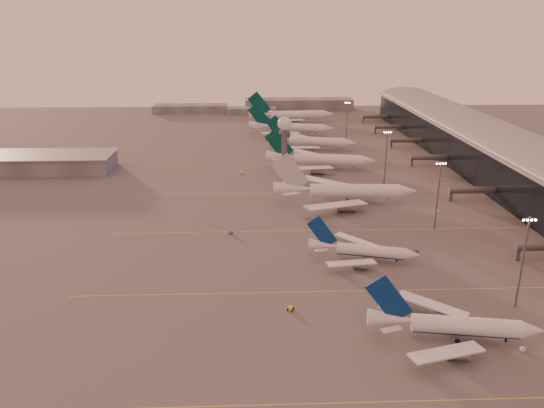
{
  "coord_description": "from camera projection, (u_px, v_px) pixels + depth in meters",
  "views": [
    {
      "loc": [
        -10.04,
        -119.2,
        70.15
      ],
      "look_at": [
        -3.0,
        61.92,
        7.8
      ],
      "focal_mm": 35.0,
      "sensor_mm": 36.0,
      "label": 1
    }
  ],
  "objects": [
    {
      "name": "ground",
      "position": [
        293.0,
        311.0,
        135.82
      ],
      "size": [
        700.0,
        700.0,
        0.0
      ],
      "primitive_type": "plane",
      "color": "#565353",
      "rests_on": "ground"
    },
    {
      "name": "taxiway_markings",
      "position": [
        365.0,
        229.0,
        189.83
      ],
      "size": [
        180.0,
        185.25,
        0.02
      ],
      "color": "gold",
      "rests_on": "ground"
    },
    {
      "name": "terminal",
      "position": [
        512.0,
        161.0,
        240.38
      ],
      "size": [
        57.0,
        362.0,
        23.04
      ],
      "color": "black",
      "rests_on": "ground"
    },
    {
      "name": "hangar",
      "position": [
        30.0,
        162.0,
        262.29
      ],
      "size": [
        82.0,
        27.0,
        8.5
      ],
      "color": "slate",
      "rests_on": "ground"
    },
    {
      "name": "radar_tower",
      "position": [
        285.0,
        136.0,
        242.57
      ],
      "size": [
        6.4,
        6.4,
        31.1
      ],
      "color": "#515458",
      "rests_on": "ground"
    },
    {
      "name": "mast_a",
      "position": [
        523.0,
        258.0,
        133.48
      ],
      "size": [
        3.6,
        0.56,
        25.0
      ],
      "color": "#515458",
      "rests_on": "ground"
    },
    {
      "name": "mast_b",
      "position": [
        438.0,
        192.0,
        185.34
      ],
      "size": [
        3.6,
        0.56,
        25.0
      ],
      "color": "#515458",
      "rests_on": "ground"
    },
    {
      "name": "mast_c",
      "position": [
        386.0,
        155.0,
        237.12
      ],
      "size": [
        3.6,
        0.56,
        25.0
      ],
      "color": "#515458",
      "rests_on": "ground"
    },
    {
      "name": "mast_d",
      "position": [
        347.0,
        120.0,
        322.09
      ],
      "size": [
        3.6,
        0.56,
        25.0
      ],
      "color": "#515458",
      "rests_on": "ground"
    },
    {
      "name": "distant_horizon",
      "position": [
        266.0,
        106.0,
        441.87
      ],
      "size": [
        165.0,
        37.5,
        9.0
      ],
      "color": "slate",
      "rests_on": "ground"
    },
    {
      "name": "narrowbody_near",
      "position": [
        453.0,
        328.0,
        122.45
      ],
      "size": [
        40.16,
        31.81,
        15.78
      ],
      "color": "silver",
      "rests_on": "ground"
    },
    {
      "name": "narrowbody_mid",
      "position": [
        363.0,
        252.0,
        163.94
      ],
      "size": [
        34.03,
        26.79,
        13.59
      ],
      "color": "silver",
      "rests_on": "ground"
    },
    {
      "name": "widebody_white",
      "position": [
        345.0,
        194.0,
        216.26
      ],
      "size": [
        59.04,
        47.18,
        20.76
      ],
      "color": "silver",
      "rests_on": "ground"
    },
    {
      "name": "greentail_a",
      "position": [
        320.0,
        162.0,
        266.36
      ],
      "size": [
        55.14,
        44.13,
        20.21
      ],
      "color": "silver",
      "rests_on": "ground"
    },
    {
      "name": "greentail_b",
      "position": [
        311.0,
        143.0,
        307.75
      ],
      "size": [
        51.59,
        41.14,
        19.13
      ],
      "color": "silver",
      "rests_on": "ground"
    },
    {
      "name": "greentail_c",
      "position": [
        291.0,
        130.0,
        346.31
      ],
      "size": [
        55.73,
        44.58,
        20.46
      ],
      "color": "silver",
      "rests_on": "ground"
    },
    {
      "name": "greentail_d",
      "position": [
        292.0,
        117.0,
        388.86
      ],
      "size": [
        63.6,
        51.24,
        23.09
      ],
      "color": "silver",
      "rests_on": "ground"
    },
    {
      "name": "gsv_catering_a",
      "position": [
        524.0,
        344.0,
        118.7
      ],
      "size": [
        4.52,
        2.24,
        3.67
      ],
      "color": "silver",
      "rests_on": "ground"
    },
    {
      "name": "gsv_tug_mid",
      "position": [
        291.0,
        309.0,
        135.89
      ],
      "size": [
        4.02,
        3.27,
        0.99
      ],
      "color": "yellow",
      "rests_on": "ground"
    },
    {
      "name": "gsv_truck_b",
      "position": [
        418.0,
        249.0,
        170.4
      ],
      "size": [
        5.89,
        3.91,
        2.24
      ],
      "color": "#5A5D60",
      "rests_on": "ground"
    },
    {
      "name": "gsv_truck_c",
      "position": [
        232.0,
        230.0,
        184.94
      ],
      "size": [
        6.48,
        4.9,
        2.49
      ],
      "color": "#5A5D60",
      "rests_on": "ground"
    },
    {
      "name": "gsv_catering_b",
      "position": [
        438.0,
        208.0,
        204.77
      ],
      "size": [
        5.41,
        2.98,
        4.23
      ],
      "color": "silver",
      "rests_on": "ground"
    },
    {
      "name": "gsv_tug_far",
      "position": [
        312.0,
        192.0,
        228.97
      ],
      "size": [
        2.91,
        3.93,
        1.01
      ],
      "color": "yellow",
      "rests_on": "ground"
    },
    {
      "name": "gsv_truck_d",
      "position": [
        242.0,
        171.0,
        258.57
      ],
      "size": [
        4.45,
        6.56,
        2.5
      ],
      "color": "yellow",
      "rests_on": "ground"
    },
    {
      "name": "gsv_tug_hangar",
      "position": [
        339.0,
        162.0,
        278.77
      ],
      "size": [
        4.26,
        3.12,
        1.1
      ],
      "color": "yellow",
      "rests_on": "ground"
    }
  ]
}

